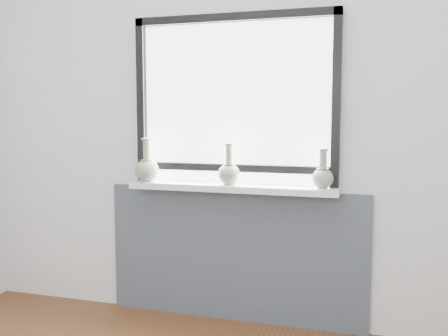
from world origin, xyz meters
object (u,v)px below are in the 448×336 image
(vase_b, at_px, (229,172))
(vase_c, at_px, (323,176))
(vase_a, at_px, (147,168))
(windowsill, at_px, (231,188))

(vase_b, bearing_deg, vase_c, -0.37)
(vase_a, distance_m, vase_b, 0.55)
(windowsill, height_order, vase_c, vase_c)
(windowsill, xyz_separation_m, vase_c, (0.56, -0.01, 0.10))
(windowsill, height_order, vase_b, vase_b)
(vase_b, relative_size, vase_c, 1.09)
(windowsill, bearing_deg, vase_a, -177.25)
(windowsill, xyz_separation_m, vase_a, (-0.56, -0.03, 0.11))
(vase_a, xyz_separation_m, vase_b, (0.55, 0.02, -0.01))
(vase_a, xyz_separation_m, vase_c, (1.12, 0.02, -0.01))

